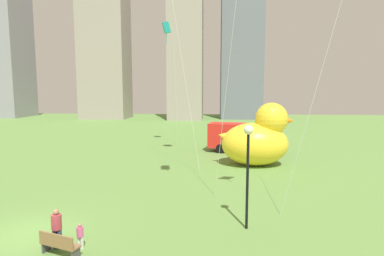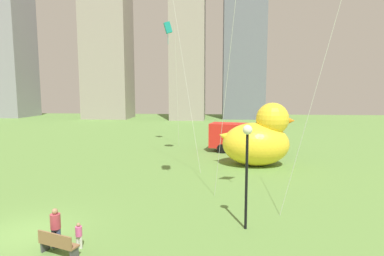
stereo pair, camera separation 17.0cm
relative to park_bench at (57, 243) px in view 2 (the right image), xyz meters
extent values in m
plane|color=#638F43|center=(-2.29, 1.60, -0.47)|extent=(140.00, 140.00, 0.00)
cube|color=olive|center=(0.02, 0.07, -0.05)|extent=(1.65, 0.94, 0.06)
cube|color=olive|center=(-0.04, -0.11, 0.20)|extent=(1.53, 0.57, 0.45)
cube|color=#47474C|center=(-0.65, 0.30, -0.28)|extent=(0.19, 0.38, 0.39)
cube|color=#47474C|center=(0.70, -0.16, -0.28)|extent=(0.19, 0.38, 0.39)
cylinder|color=#38476B|center=(-0.45, 0.58, -0.09)|extent=(0.18, 0.18, 0.77)
cylinder|color=#38476B|center=(-0.26, 0.58, -0.09)|extent=(0.18, 0.18, 0.77)
cylinder|color=#B23F4C|center=(-0.36, 0.58, 0.58)|extent=(0.38, 0.38, 0.58)
sphere|color=#A87C5B|center=(-0.36, 0.58, 0.99)|extent=(0.22, 0.22, 0.22)
cylinder|color=silver|center=(0.50, 0.57, -0.22)|extent=(0.12, 0.12, 0.50)
cylinder|color=silver|center=(0.63, 0.57, -0.22)|extent=(0.12, 0.12, 0.50)
cylinder|color=#D85999|center=(0.56, 0.57, 0.22)|extent=(0.25, 0.25, 0.38)
sphere|color=#A87C5B|center=(0.56, 0.57, 0.48)|extent=(0.15, 0.15, 0.15)
ellipsoid|color=yellow|center=(9.02, 14.91, 1.28)|extent=(5.38, 3.98, 3.51)
sphere|color=yellow|center=(10.31, 14.91, 3.35)|extent=(2.62, 2.62, 2.62)
cone|color=orange|center=(11.49, 14.91, 3.22)|extent=(1.18, 1.18, 1.18)
cone|color=yellow|center=(6.69, 14.91, 1.87)|extent=(1.61, 1.40, 1.69)
cylinder|color=black|center=(7.13, 2.82, 1.65)|extent=(0.12, 0.12, 4.24)
sphere|color=#EAEACC|center=(7.13, 2.82, 3.94)|extent=(0.42, 0.42, 0.42)
cube|color=red|center=(7.62, 20.50, 1.18)|extent=(5.12, 3.33, 2.40)
cube|color=#4C4C56|center=(10.81, 19.74, 0.82)|extent=(2.32, 2.66, 1.68)
cylinder|color=black|center=(10.61, 19.79, -0.02)|extent=(1.43, 2.54, 0.90)
cylinder|color=black|center=(6.61, 20.74, -0.02)|extent=(1.43, 2.54, 0.90)
cube|color=gray|center=(-42.29, 60.55, 13.53)|extent=(7.89, 9.57, 28.00)
cube|color=#9E938C|center=(-18.29, 58.18, 14.07)|extent=(9.88, 8.02, 29.08)
cube|color=#9E938C|center=(-0.29, 56.56, 14.36)|extent=(7.18, 7.69, 29.66)
cube|color=slate|center=(11.71, 61.06, 16.94)|extent=(8.90, 9.80, 34.83)
cylinder|color=silver|center=(10.44, 3.55, 7.06)|extent=(3.00, 1.85, 15.06)
cylinder|color=silver|center=(3.31, 12.71, 7.79)|extent=(2.76, 1.19, 16.54)
cylinder|color=silver|center=(6.41, 5.50, 6.98)|extent=(1.35, 3.31, 14.91)
cylinder|color=silver|center=(1.58, 22.93, 5.87)|extent=(0.17, 1.88, 12.68)
cube|color=teal|center=(0.66, 23.00, 12.20)|extent=(1.00, 0.85, 1.24)
cylinder|color=teal|center=(0.66, 23.00, 11.30)|extent=(0.04, 0.04, 1.60)
camera|label=1|loc=(5.62, -10.51, 5.57)|focal=29.21mm
camera|label=2|loc=(5.79, -10.49, 5.57)|focal=29.21mm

